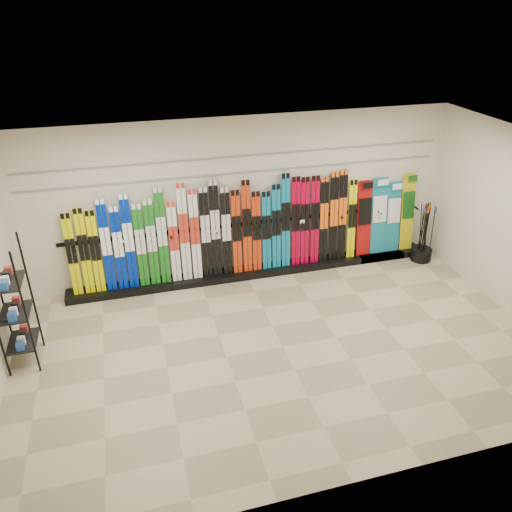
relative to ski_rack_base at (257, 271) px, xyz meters
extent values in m
plane|color=gray|center=(-0.22, -2.28, -0.06)|extent=(8.00, 8.00, 0.00)
plane|color=beige|center=(-0.22, 0.22, 1.44)|extent=(8.00, 0.00, 8.00)
plane|color=silver|center=(-0.22, -2.28, 2.94)|extent=(8.00, 8.00, 0.00)
cube|color=black|center=(0.00, 0.00, 0.00)|extent=(8.00, 0.40, 0.12)
cube|color=#E5E400|center=(-3.28, 0.02, 0.81)|extent=(0.17, 0.16, 1.50)
cube|color=#E5E400|center=(-3.08, 0.02, 0.84)|extent=(0.17, 0.16, 1.56)
cube|color=#E5E400|center=(-2.89, 0.02, 0.81)|extent=(0.17, 0.16, 1.50)
cube|color=#0021A9|center=(-2.70, 0.03, 0.90)|extent=(0.17, 0.17, 1.69)
cube|color=#0021A9|center=(-2.50, 0.02, 0.83)|extent=(0.17, 0.16, 1.53)
cube|color=#0021A9|center=(-2.31, 0.03, 0.93)|extent=(0.17, 0.18, 1.73)
cube|color=#176E18|center=(-2.12, 0.02, 0.83)|extent=(0.17, 0.16, 1.54)
cube|color=#176E18|center=(-1.93, 0.02, 0.86)|extent=(0.17, 0.16, 1.60)
cube|color=#176E18|center=(-1.74, 0.03, 0.96)|extent=(0.17, 0.18, 1.80)
cube|color=silver|center=(-1.54, 0.02, 0.82)|extent=(0.17, 0.16, 1.52)
cube|color=silver|center=(-1.35, 0.03, 0.97)|extent=(0.17, 0.19, 1.83)
cube|color=silver|center=(-1.15, 0.03, 0.91)|extent=(0.17, 0.17, 1.70)
cube|color=black|center=(-0.96, 0.03, 0.92)|extent=(0.17, 0.18, 1.72)
cube|color=black|center=(-0.78, 0.03, 0.97)|extent=(0.17, 0.19, 1.83)
cube|color=black|center=(-0.58, 0.03, 0.90)|extent=(0.17, 0.17, 1.68)
cube|color=red|center=(-0.38, 0.02, 0.86)|extent=(0.17, 0.17, 1.61)
cube|color=red|center=(-0.19, 0.03, 0.95)|extent=(0.17, 0.18, 1.77)
cube|color=red|center=(0.00, 0.02, 0.83)|extent=(0.17, 0.16, 1.55)
cube|color=#0D759B|center=(0.19, 0.02, 0.82)|extent=(0.17, 0.16, 1.53)
cube|color=#0D759B|center=(0.38, 0.03, 0.88)|extent=(0.17, 0.17, 1.64)
cube|color=#0D759B|center=(0.57, 0.03, 0.97)|extent=(0.17, 0.19, 1.83)
cube|color=#A80023|center=(0.77, 0.03, 0.93)|extent=(0.17, 0.18, 1.75)
cube|color=#A80023|center=(0.95, 0.03, 0.92)|extent=(0.17, 0.18, 1.73)
cube|color=#A80023|center=(1.16, 0.03, 0.93)|extent=(0.17, 0.18, 1.73)
cube|color=black|center=(1.34, 0.03, 0.91)|extent=(0.17, 0.17, 1.69)
cube|color=black|center=(1.54, 0.03, 0.94)|extent=(0.17, 0.18, 1.77)
cube|color=black|center=(1.73, 0.03, 0.96)|extent=(0.17, 0.18, 1.80)
cube|color=#E5E400|center=(1.93, 0.02, 0.85)|extent=(0.17, 0.16, 1.58)
cube|color=#990C0C|center=(2.23, 0.08, 0.82)|extent=(0.30, 0.23, 1.52)
cube|color=#14728C|center=(2.54, 0.08, 0.83)|extent=(0.33, 0.24, 1.54)
cube|color=#14728C|center=(2.87, 0.07, 0.77)|extent=(0.30, 0.22, 1.43)
cube|color=gold|center=(3.19, 0.08, 0.84)|extent=(0.28, 0.24, 1.57)
cube|color=black|center=(-3.97, -1.56, 0.91)|extent=(0.40, 0.60, 1.94)
cylinder|color=black|center=(3.38, -0.33, 0.07)|extent=(0.41, 0.41, 0.25)
cylinder|color=black|center=(3.43, -0.28, 0.55)|extent=(0.07, 0.09, 1.18)
cylinder|color=black|center=(3.33, -0.41, 0.55)|extent=(0.13, 0.06, 1.18)
cylinder|color=black|center=(3.29, -0.32, 0.55)|extent=(0.04, 0.02, 1.18)
cylinder|color=black|center=(3.46, -0.21, 0.55)|extent=(0.08, 0.03, 1.18)
cylinder|color=black|center=(3.35, -0.26, 0.55)|extent=(0.15, 0.07, 1.17)
cylinder|color=black|center=(3.30, -0.29, 0.55)|extent=(0.07, 0.14, 1.18)
cylinder|color=black|center=(3.36, -0.38, 0.55)|extent=(0.06, 0.05, 1.18)
cylinder|color=black|center=(3.38, -0.26, 0.55)|extent=(0.12, 0.14, 1.17)
cylinder|color=black|center=(3.28, -0.43, 0.55)|extent=(0.07, 0.13, 1.18)
cylinder|color=black|center=(3.37, -0.39, 0.55)|extent=(0.11, 0.11, 1.18)
cylinder|color=black|center=(3.44, -0.48, 0.55)|extent=(0.06, 0.15, 1.17)
cylinder|color=black|center=(3.37, -0.39, 0.55)|extent=(0.11, 0.11, 1.18)
cube|color=gray|center=(-0.22, 0.20, 1.94)|extent=(7.60, 0.02, 0.03)
cube|color=gray|center=(-0.22, 0.20, 2.24)|extent=(7.60, 0.02, 0.03)
camera|label=1|loc=(-2.26, -8.08, 4.79)|focal=35.00mm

